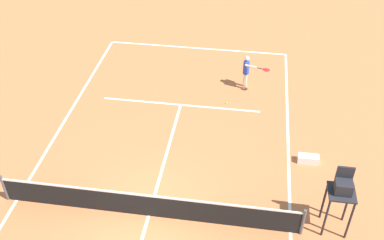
# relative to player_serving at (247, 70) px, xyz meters

# --- Properties ---
(ground_plane) EXTENTS (60.00, 60.00, 0.00)m
(ground_plane) POSITION_rel_player_serving_xyz_m (2.68, 7.87, -0.96)
(ground_plane) COLOR #C66B3D
(court_lines) EXTENTS (9.12, 22.47, 0.01)m
(court_lines) POSITION_rel_player_serving_xyz_m (2.68, 7.87, -0.96)
(court_lines) COLOR white
(court_lines) RESTS_ON ground
(tennis_net) EXTENTS (9.72, 0.10, 1.07)m
(tennis_net) POSITION_rel_player_serving_xyz_m (2.68, 7.87, -0.46)
(tennis_net) COLOR #4C4C51
(tennis_net) RESTS_ON ground
(player_serving) EXTENTS (1.19, 0.84, 1.62)m
(player_serving) POSITION_rel_player_serving_xyz_m (0.00, 0.00, 0.00)
(player_serving) COLOR beige
(player_serving) RESTS_ON ground
(tennis_ball) EXTENTS (0.07, 0.07, 0.07)m
(tennis_ball) POSITION_rel_player_serving_xyz_m (0.76, 1.33, -0.92)
(tennis_ball) COLOR #CCE033
(tennis_ball) RESTS_ON ground
(umpire_chair) EXTENTS (0.80, 0.80, 2.41)m
(umpire_chair) POSITION_rel_player_serving_xyz_m (-3.12, 7.46, 0.65)
(umpire_chair) COLOR #232328
(umpire_chair) RESTS_ON ground
(equipment_bag) EXTENTS (0.76, 0.32, 0.30)m
(equipment_bag) POSITION_rel_player_serving_xyz_m (-2.52, 4.55, -0.81)
(equipment_bag) COLOR white
(equipment_bag) RESTS_ON ground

